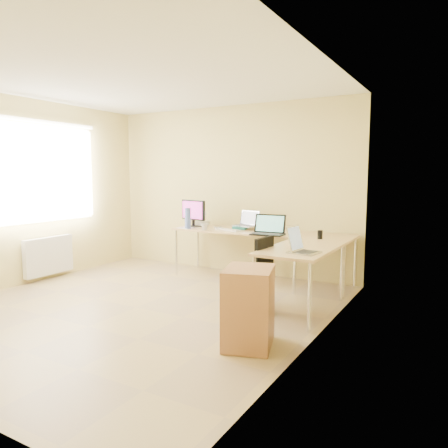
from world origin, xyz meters
The scene contains 25 objects.
floor centered at (0.00, 0.00, 0.00)m, with size 4.50×4.50×0.00m, color tan.
ceiling centered at (0.00, 0.00, 2.60)m, with size 4.50×4.50×0.00m, color white.
wall_back centered at (0.00, 2.25, 1.30)m, with size 4.50×4.50×0.00m, color tan.
wall_left centered at (-2.10, 0.00, 1.30)m, with size 4.50×4.50×0.00m, color tan.
wall_right centered at (2.10, 0.00, 1.30)m, with size 4.50×4.50×0.00m, color tan.
desk_main centered at (0.72, 1.85, 0.36)m, with size 2.65×0.70×0.73m, color tan.
desk_return centered at (1.70, 0.85, 0.36)m, with size 0.70×1.30×0.73m, color tan.
monitor centered at (-0.40, 1.80, 0.94)m, with size 0.49×0.16×0.42m, color black.
book_stack centered at (0.35, 1.93, 0.75)m, with size 0.20×0.27×0.04m, color #1A6563.
laptop_center centered at (0.43, 1.95, 0.89)m, with size 0.35×0.27×0.23m, color #B3B2C4.
laptop_black centered at (0.96, 1.56, 0.87)m, with size 0.43×0.32×0.27m, color black.
keyboard centered at (0.29, 1.69, 0.74)m, with size 0.41×0.12×0.02m, color silver.
mouse centered at (1.07, 1.75, 0.75)m, with size 0.11×0.07×0.04m, color silver.
mug centered at (-0.04, 1.55, 0.78)m, with size 0.10×0.10×0.10m, color silver.
cd_stack centered at (0.01, 1.86, 0.74)m, with size 0.12×0.12×0.03m, color #B6B7BD.
water_bottle centered at (-0.33, 1.55, 0.89)m, with size 0.09×0.09×0.32m, color #455CA4.
papers centered at (-0.40, 1.67, 0.73)m, with size 0.22×0.31×0.01m, color silver.
white_box centered at (-0.40, 2.05, 0.77)m, with size 0.19×0.14×0.07m, color white.
desk_fan centered at (-0.40, 2.03, 0.86)m, with size 0.20×0.20×0.25m, color white.
black_cup centered at (1.69, 1.55, 0.78)m, with size 0.06×0.06×0.11m, color black.
laptop_return centered at (1.84, 0.52, 0.84)m, with size 0.27×0.34×0.23m, color #A8A8AD.
office_chair centered at (1.16, 0.60, 0.50)m, with size 0.52×0.52×0.86m, color black.
cabinet centered at (1.63, -0.34, 0.36)m, with size 0.41×0.51×0.71m, color brown.
radiator centered at (-2.03, 0.40, 0.35)m, with size 0.09×0.80×0.55m, color white.
window centered at (-2.05, 0.40, 1.55)m, with size 0.10×1.80×1.40m, color white.
Camera 1 is at (3.28, -3.65, 1.54)m, focal length 34.10 mm.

